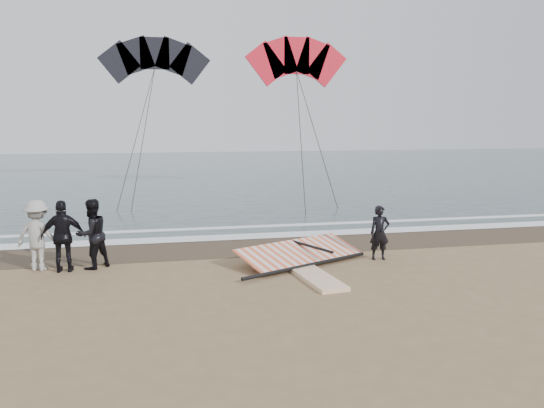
{
  "coord_description": "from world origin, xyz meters",
  "views": [
    {
      "loc": [
        -3.05,
        -12.02,
        3.97
      ],
      "look_at": [
        0.04,
        3.0,
        1.6
      ],
      "focal_mm": 35.0,
      "sensor_mm": 36.0,
      "label": 1
    }
  ],
  "objects_px": {
    "board_white": "(314,276)",
    "sail_rig": "(297,254)",
    "board_cream": "(318,247)",
    "man_main": "(380,233)"
  },
  "relations": [
    {
      "from": "board_white",
      "to": "board_cream",
      "type": "distance_m",
      "value": 3.22
    },
    {
      "from": "board_white",
      "to": "sail_rig",
      "type": "height_order",
      "value": "sail_rig"
    },
    {
      "from": "man_main",
      "to": "sail_rig",
      "type": "xyz_separation_m",
      "value": [
        -2.4,
        0.31,
        -0.6
      ]
    },
    {
      "from": "board_cream",
      "to": "sail_rig",
      "type": "relative_size",
      "value": 0.61
    },
    {
      "from": "man_main",
      "to": "sail_rig",
      "type": "relative_size",
      "value": 0.4
    },
    {
      "from": "board_cream",
      "to": "board_white",
      "type": "bearing_deg",
      "value": -92.52
    },
    {
      "from": "man_main",
      "to": "board_cream",
      "type": "bearing_deg",
      "value": 136.11
    },
    {
      "from": "board_white",
      "to": "board_cream",
      "type": "bearing_deg",
      "value": 63.86
    },
    {
      "from": "board_white",
      "to": "sail_rig",
      "type": "relative_size",
      "value": 0.66
    },
    {
      "from": "board_cream",
      "to": "sail_rig",
      "type": "bearing_deg",
      "value": -112.18
    }
  ]
}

